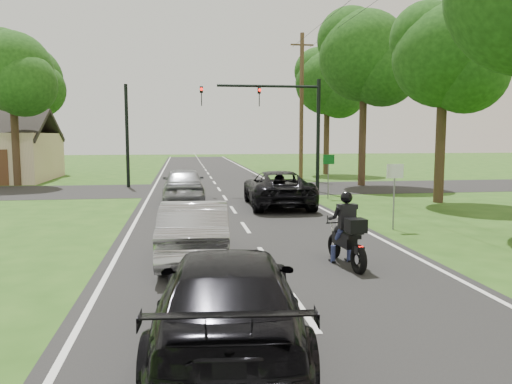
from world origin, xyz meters
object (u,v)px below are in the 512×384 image
silver_sedan (195,230)px  motorcycle_rider (347,237)px  dark_suv (277,188)px  sign_white (395,181)px  silver_suv (184,184)px  traffic_signal (284,115)px  sign_green (329,166)px  dark_car_behind (228,299)px  utility_pole_far (301,106)px

silver_sedan → motorcycle_rider: bearing=165.6°
dark_suv → sign_white: sign_white is taller
silver_suv → traffic_signal: bearing=-151.0°
silver_sedan → sign_green: (6.66, 11.08, 0.86)m
silver_sedan → silver_suv: silver_suv is taller
dark_suv → silver_suv: silver_suv is taller
traffic_signal → sign_white: (1.36, -11.02, -2.54)m
motorcycle_rider → traffic_signal: traffic_signal is taller
dark_car_behind → sign_green: sign_green is taller
silver_suv → dark_suv: bearing=151.0°
silver_suv → utility_pole_far: (8.19, 11.01, 4.28)m
motorcycle_rider → traffic_signal: 15.64m
dark_car_behind → sign_white: bearing=-121.6°
silver_sedan → dark_car_behind: 5.19m
silver_suv → sign_white: sign_white is taller
silver_suv → dark_car_behind: 16.28m
dark_car_behind → sign_green: bearing=-106.3°
utility_pole_far → sign_white: size_ratio=4.71×
silver_sedan → sign_green: bearing=-118.2°
dark_suv → dark_car_behind: size_ratio=1.12×
utility_pole_far → traffic_signal: bearing=-109.7°
dark_car_behind → traffic_signal: 20.14m
silver_suv → dark_car_behind: silver_suv is taller
motorcycle_rider → sign_white: 5.19m
dark_suv → utility_pole_far: 14.48m
dark_suv → motorcycle_rider: bearing=90.3°
dark_car_behind → utility_pole_far: 28.66m
utility_pole_far → sign_green: size_ratio=4.71×
silver_sedan → silver_suv: size_ratio=0.95×
dark_car_behind → utility_pole_far: size_ratio=0.49×
motorcycle_rider → silver_sedan: 3.65m
utility_pole_far → sign_white: utility_pole_far is taller
silver_sedan → dark_car_behind: silver_sedan is taller
dark_suv → sign_white: size_ratio=2.60×
motorcycle_rider → silver_suv: (-3.72, 12.16, 0.11)m
dark_car_behind → silver_sedan: bearing=-81.4°
silver_suv → sign_white: size_ratio=2.20×
sign_white → silver_suv: bearing=129.9°
traffic_signal → motorcycle_rider: bearing=-96.1°
sign_white → sign_green: (0.20, 8.00, 0.00)m
dark_suv → silver_sedan: dark_suv is taller
motorcycle_rider → sign_green: size_ratio=0.97×
sign_white → motorcycle_rider: bearing=-125.6°
silver_suv → sign_white: bearing=129.4°
sign_white → sign_green: same height
silver_sedan → silver_suv: 11.09m
motorcycle_rider → utility_pole_far: 24.01m
dark_suv → silver_suv: (-3.99, 2.16, 0.03)m
motorcycle_rider → traffic_signal: bearing=79.0°
dark_suv → dark_car_behind: dark_suv is taller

